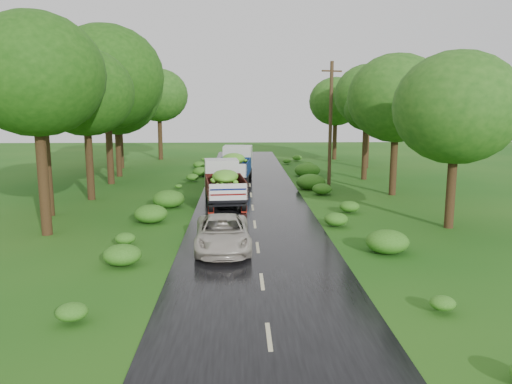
{
  "coord_description": "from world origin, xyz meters",
  "views": [
    {
      "loc": [
        -0.72,
        -15.92,
        5.93
      ],
      "look_at": [
        0.05,
        7.67,
        1.7
      ],
      "focal_mm": 35.0,
      "sensor_mm": 36.0,
      "label": 1
    }
  ],
  "objects_px": {
    "truck_far": "(235,163)",
    "car": "(223,233)",
    "truck_near": "(224,181)",
    "utility_pole": "(330,125)"
  },
  "relations": [
    {
      "from": "truck_far",
      "to": "utility_pole",
      "type": "xyz_separation_m",
      "value": [
        6.5,
        -3.06,
        2.98
      ]
    },
    {
      "from": "truck_near",
      "to": "utility_pole",
      "type": "bearing_deg",
      "value": 28.8
    },
    {
      "from": "truck_near",
      "to": "truck_far",
      "type": "bearing_deg",
      "value": 79.49
    },
    {
      "from": "truck_far",
      "to": "truck_near",
      "type": "bearing_deg",
      "value": -89.24
    },
    {
      "from": "truck_near",
      "to": "utility_pole",
      "type": "distance_m",
      "value": 9.21
    },
    {
      "from": "truck_near",
      "to": "car",
      "type": "height_order",
      "value": "truck_near"
    },
    {
      "from": "truck_near",
      "to": "car",
      "type": "relative_size",
      "value": 1.28
    },
    {
      "from": "truck_near",
      "to": "car",
      "type": "bearing_deg",
      "value": -94.49
    },
    {
      "from": "truck_far",
      "to": "car",
      "type": "height_order",
      "value": "truck_far"
    },
    {
      "from": "truck_near",
      "to": "car",
      "type": "xyz_separation_m",
      "value": [
        0.24,
        -9.2,
        -0.72
      ]
    }
  ]
}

